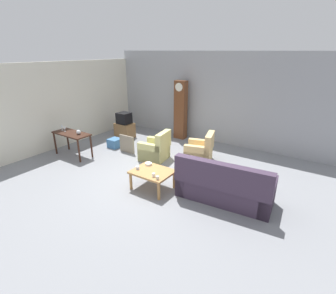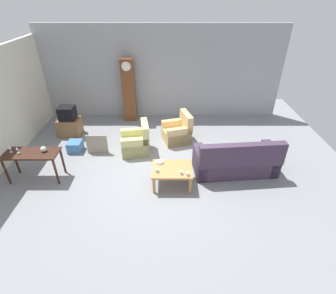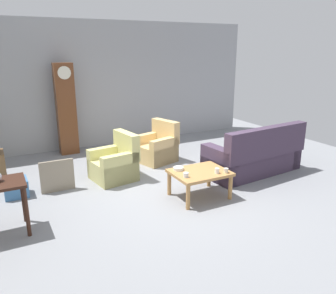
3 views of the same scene
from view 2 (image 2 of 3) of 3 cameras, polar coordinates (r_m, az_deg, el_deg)
ground_plane at (r=6.88m, az=-1.91°, el=-5.37°), size 10.40×10.40×0.00m
garage_door_wall at (r=9.44m, az=-1.49°, el=16.09°), size 8.40×0.16×3.20m
couch_floral at (r=6.86m, az=14.70°, el=-3.09°), size 2.17×1.07×1.04m
armchair_olive_near at (r=7.57m, az=-7.10°, el=0.98°), size 0.90×0.87×0.92m
armchair_olive_far at (r=8.07m, az=2.06°, el=3.30°), size 0.97×0.95×0.92m
coffee_table_wood at (r=6.22m, az=0.79°, el=-5.25°), size 0.96×0.76×0.48m
console_table_dark at (r=7.10m, az=-27.93°, el=-1.90°), size 1.30×0.56×0.77m
grandfather_clock at (r=9.27m, az=-8.76°, el=12.21°), size 0.44×0.30×2.19m
tv_stand_cabinet at (r=9.01m, az=-20.90°, el=4.16°), size 0.68×0.52×0.57m
tv_crt at (r=8.81m, az=-21.51°, el=7.00°), size 0.48×0.44×0.42m
framed_picture_leaning at (r=7.73m, az=-15.50°, el=0.54°), size 0.60×0.05×0.59m
storage_box_blue at (r=8.11m, az=-19.93°, el=0.13°), size 0.40×0.40×0.31m
glass_dome_cloche at (r=6.91m, az=-25.93°, el=-0.43°), size 0.14×0.14×0.14m
cup_white_porcelain at (r=5.99m, az=2.80°, el=-5.63°), size 0.08×0.08×0.09m
cup_blue_rimmed at (r=6.06m, az=-2.56°, el=-5.18°), size 0.09×0.09×0.08m
cup_cream_tall at (r=5.96m, az=4.25°, el=-5.96°), size 0.08×0.08×0.08m
bowl_white_stacked at (r=6.35m, az=-1.92°, el=-3.34°), size 0.18×0.18×0.05m
wine_glass_tall at (r=7.22m, az=-31.70°, el=-0.15°), size 0.07×0.07×0.21m
wine_glass_mid at (r=7.10m, az=-30.47°, el=-0.41°), size 0.06×0.06×0.19m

